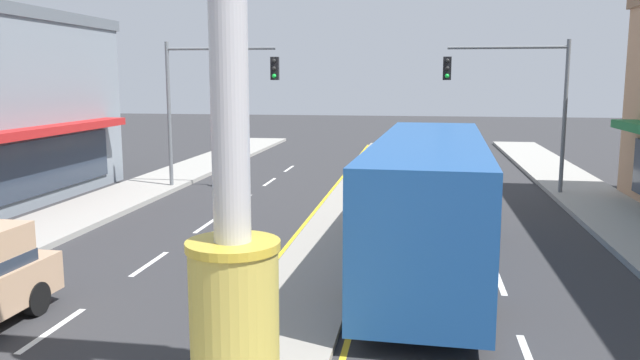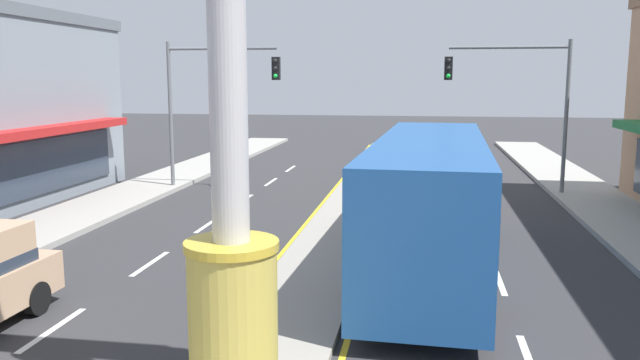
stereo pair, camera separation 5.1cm
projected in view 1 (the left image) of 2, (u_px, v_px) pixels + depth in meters
name	position (u px, v px, depth m)	size (l,w,h in m)	color
median_strip	(339.00, 228.00, 19.94)	(2.09, 52.00, 0.14)	gray
sidewalk_left	(35.00, 231.00, 19.39)	(2.88, 60.00, 0.18)	#9E9B93
lane_markings	(333.00, 241.00, 18.63)	(8.83, 52.00, 0.01)	silver
district_sign	(230.00, 101.00, 8.18)	(6.81, 1.27, 8.46)	gold
traffic_light_left_side	(208.00, 89.00, 26.34)	(4.86, 0.46, 6.20)	slate
traffic_light_right_side	(520.00, 90.00, 25.18)	(4.86, 0.46, 6.20)	slate
bus_near_right_lane	(430.00, 194.00, 15.70)	(2.98, 11.29, 3.26)	#1E5199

